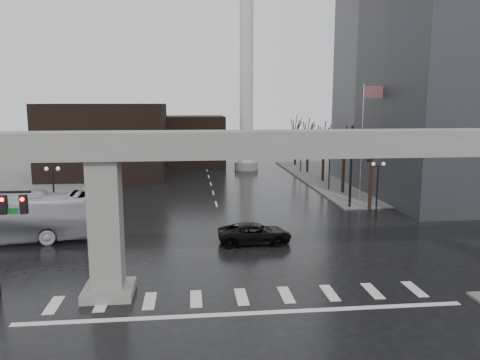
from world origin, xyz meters
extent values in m
plane|color=black|center=(0.00, 0.00, 0.00)|extent=(160.00, 160.00, 0.00)
cube|color=slate|center=(26.00, 36.00, 0.07)|extent=(28.00, 36.00, 0.15)
cube|color=slate|center=(-26.00, 36.00, 0.07)|extent=(28.00, 36.00, 0.15)
cube|color=gray|center=(0.00, 0.00, 8.00)|extent=(48.00, 2.20, 1.40)
cube|color=gray|center=(-7.00, 0.00, 3.65)|extent=(1.60, 1.60, 7.30)
cube|color=gray|center=(-7.00, 0.00, 0.25)|extent=(2.60, 2.60, 0.50)
cube|color=#5D5D62|center=(28.00, 26.00, 21.00)|extent=(22.00, 26.00, 42.00)
cube|color=black|center=(-14.00, 42.00, 5.00)|extent=(16.00, 14.00, 10.00)
cube|color=black|center=(-2.00, 52.00, 4.00)|extent=(10.00, 10.00, 8.00)
cylinder|color=silver|center=(6.00, 46.00, 15.00)|extent=(2.00, 2.00, 30.00)
cylinder|color=gray|center=(6.00, 46.00, 0.60)|extent=(3.60, 3.60, 1.20)
cylinder|color=black|center=(12.80, 18.80, 4.00)|extent=(0.24, 0.24, 8.00)
cylinder|color=black|center=(6.80, 18.80, 7.20)|extent=(12.00, 0.18, 0.18)
cube|color=black|center=(9.80, 18.80, 6.55)|extent=(0.35, 0.30, 1.00)
cube|color=black|center=(6.30, 18.80, 6.55)|extent=(0.35, 0.30, 1.00)
cube|color=black|center=(2.80, 18.80, 6.55)|extent=(0.35, 0.30, 1.00)
sphere|color=#FF0C05|center=(9.80, 18.62, 6.85)|extent=(0.20, 0.20, 0.20)
cube|color=#0C5819|center=(11.30, 18.80, 7.00)|extent=(1.80, 0.05, 0.35)
cube|color=#0C5819|center=(4.80, 18.80, 7.00)|extent=(1.80, 0.05, 0.35)
cylinder|color=black|center=(-11.80, 0.50, 5.60)|extent=(2.00, 0.14, 0.14)
cube|color=black|center=(-12.20, 0.50, 4.95)|extent=(0.35, 0.30, 1.00)
cube|color=black|center=(-11.20, 0.50, 4.95)|extent=(0.35, 0.30, 1.00)
cube|color=#0C5819|center=(-12.30, 0.50, 4.60)|extent=(1.60, 0.05, 0.30)
cylinder|color=silver|center=(15.00, 22.00, 6.00)|extent=(0.12, 0.12, 12.00)
cube|color=red|center=(16.00, 22.00, 11.20)|extent=(2.00, 0.03, 1.20)
cylinder|color=black|center=(13.50, 14.00, 2.40)|extent=(0.14, 0.14, 4.80)
cube|color=black|center=(13.50, 14.00, 4.75)|extent=(0.90, 0.06, 0.06)
sphere|color=silver|center=(13.05, 14.00, 4.95)|extent=(0.32, 0.32, 0.32)
sphere|color=silver|center=(13.95, 14.00, 4.95)|extent=(0.32, 0.32, 0.32)
cylinder|color=black|center=(13.50, 28.00, 2.40)|extent=(0.14, 0.14, 4.80)
cube|color=black|center=(13.50, 28.00, 4.75)|extent=(0.90, 0.06, 0.06)
sphere|color=silver|center=(13.05, 28.00, 4.95)|extent=(0.32, 0.32, 0.32)
sphere|color=silver|center=(13.95, 28.00, 4.95)|extent=(0.32, 0.32, 0.32)
cylinder|color=black|center=(13.50, 42.00, 2.40)|extent=(0.14, 0.14, 4.80)
cube|color=black|center=(13.50, 42.00, 4.75)|extent=(0.90, 0.06, 0.06)
sphere|color=silver|center=(13.05, 42.00, 4.95)|extent=(0.32, 0.32, 0.32)
sphere|color=silver|center=(13.95, 42.00, 4.95)|extent=(0.32, 0.32, 0.32)
cylinder|color=black|center=(-13.50, 14.00, 2.40)|extent=(0.14, 0.14, 4.80)
cube|color=black|center=(-13.50, 14.00, 4.75)|extent=(0.90, 0.06, 0.06)
sphere|color=silver|center=(-13.95, 14.00, 4.95)|extent=(0.32, 0.32, 0.32)
sphere|color=silver|center=(-13.05, 14.00, 4.95)|extent=(0.32, 0.32, 0.32)
cylinder|color=black|center=(-13.50, 28.00, 2.40)|extent=(0.14, 0.14, 4.80)
cube|color=black|center=(-13.50, 28.00, 4.75)|extent=(0.90, 0.06, 0.06)
sphere|color=silver|center=(-13.95, 28.00, 4.95)|extent=(0.32, 0.32, 0.32)
sphere|color=silver|center=(-13.05, 28.00, 4.95)|extent=(0.32, 0.32, 0.32)
cylinder|color=black|center=(-13.50, 42.00, 2.40)|extent=(0.14, 0.14, 4.80)
cube|color=black|center=(-13.50, 42.00, 4.75)|extent=(0.90, 0.06, 0.06)
sphere|color=silver|center=(-13.95, 42.00, 4.95)|extent=(0.32, 0.32, 0.32)
sphere|color=silver|center=(-13.05, 42.00, 4.95)|extent=(0.32, 0.32, 0.32)
cylinder|color=black|center=(14.50, 18.00, 2.27)|extent=(0.34, 0.34, 4.55)
cylinder|color=black|center=(14.50, 18.00, 6.01)|extent=(0.12, 1.52, 2.98)
cylinder|color=black|center=(15.00, 18.25, 5.78)|extent=(0.83, 1.14, 2.51)
cylinder|color=black|center=(14.50, 26.00, 2.33)|extent=(0.34, 0.34, 4.66)
cylinder|color=black|center=(14.50, 26.00, 6.15)|extent=(0.12, 1.55, 3.05)
cylinder|color=black|center=(15.00, 26.25, 5.91)|extent=(0.85, 1.16, 2.57)
cylinder|color=black|center=(14.50, 34.00, 2.38)|extent=(0.34, 0.34, 4.76)
cylinder|color=black|center=(14.50, 34.00, 6.29)|extent=(0.12, 1.59, 3.11)
cylinder|color=black|center=(15.00, 34.25, 6.05)|extent=(0.86, 1.18, 2.62)
cylinder|color=black|center=(14.50, 42.00, 2.43)|extent=(0.34, 0.34, 4.87)
cylinder|color=black|center=(14.50, 42.00, 6.43)|extent=(0.12, 1.62, 3.18)
cylinder|color=black|center=(15.00, 42.25, 6.18)|extent=(0.88, 1.20, 2.68)
cylinder|color=black|center=(14.50, 50.00, 2.48)|extent=(0.34, 0.34, 4.97)
cylinder|color=black|center=(14.50, 50.00, 6.57)|extent=(0.12, 1.65, 3.25)
cylinder|color=black|center=(15.00, 50.25, 6.31)|extent=(0.89, 1.23, 2.74)
imported|color=black|center=(2.02, 8.39, 0.74)|extent=(5.36, 2.50, 1.48)
imported|color=silver|center=(-16.40, 10.66, 1.82)|extent=(13.25, 3.86, 3.65)
camera|label=1|loc=(-2.61, -24.23, 10.15)|focal=35.00mm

